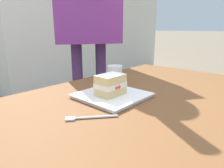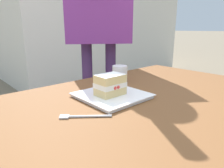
{
  "view_description": "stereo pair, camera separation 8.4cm",
  "coord_description": "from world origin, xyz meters",
  "px_view_note": "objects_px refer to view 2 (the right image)",
  "views": [
    {
      "loc": [
        -0.6,
        -0.38,
        0.97
      ],
      "look_at": [
        -0.01,
        0.17,
        0.74
      ],
      "focal_mm": 32.33,
      "sensor_mm": 36.0,
      "label": 1
    },
    {
      "loc": [
        -0.54,
        -0.43,
        0.97
      ],
      "look_at": [
        -0.01,
        0.17,
        0.74
      ],
      "focal_mm": 32.33,
      "sensor_mm": 36.0,
      "label": 2
    }
  ],
  "objects_px": {
    "dessert_plate": "(112,96)",
    "diner_person": "(98,3)",
    "coffee_cup": "(120,74)",
    "dessert_fork": "(82,116)",
    "cake_slice": "(110,85)",
    "patio_table": "(143,127)"
  },
  "relations": [
    {
      "from": "cake_slice",
      "to": "diner_person",
      "type": "xyz_separation_m",
      "value": [
        0.41,
        0.6,
        0.4
      ]
    },
    {
      "from": "cake_slice",
      "to": "dessert_fork",
      "type": "height_order",
      "value": "cake_slice"
    },
    {
      "from": "dessert_fork",
      "to": "diner_person",
      "type": "distance_m",
      "value": 1.01
    },
    {
      "from": "cake_slice",
      "to": "dessert_fork",
      "type": "xyz_separation_m",
      "value": [
        -0.19,
        -0.08,
        -0.05
      ]
    },
    {
      "from": "patio_table",
      "to": "dessert_fork",
      "type": "relative_size",
      "value": 11.03
    },
    {
      "from": "diner_person",
      "to": "coffee_cup",
      "type": "bearing_deg",
      "value": -114.4
    },
    {
      "from": "dessert_plate",
      "to": "diner_person",
      "type": "xyz_separation_m",
      "value": [
        0.4,
        0.59,
        0.45
      ]
    },
    {
      "from": "dessert_plate",
      "to": "coffee_cup",
      "type": "relative_size",
      "value": 2.94
    },
    {
      "from": "patio_table",
      "to": "dessert_fork",
      "type": "xyz_separation_m",
      "value": [
        -0.21,
        0.08,
        0.08
      ]
    },
    {
      "from": "coffee_cup",
      "to": "dessert_fork",
      "type": "bearing_deg",
      "value": -148.81
    },
    {
      "from": "cake_slice",
      "to": "coffee_cup",
      "type": "height_order",
      "value": "cake_slice"
    },
    {
      "from": "dessert_plate",
      "to": "diner_person",
      "type": "distance_m",
      "value": 0.84
    },
    {
      "from": "coffee_cup",
      "to": "diner_person",
      "type": "distance_m",
      "value": 0.62
    },
    {
      "from": "cake_slice",
      "to": "coffee_cup",
      "type": "relative_size",
      "value": 1.31
    },
    {
      "from": "patio_table",
      "to": "diner_person",
      "type": "xyz_separation_m",
      "value": [
        0.39,
        0.76,
        0.53
      ]
    },
    {
      "from": "patio_table",
      "to": "dessert_plate",
      "type": "bearing_deg",
      "value": 92.04
    },
    {
      "from": "dessert_fork",
      "to": "patio_table",
      "type": "bearing_deg",
      "value": -21.4
    },
    {
      "from": "patio_table",
      "to": "diner_person",
      "type": "distance_m",
      "value": 1.01
    },
    {
      "from": "dessert_plate",
      "to": "cake_slice",
      "type": "bearing_deg",
      "value": -164.55
    },
    {
      "from": "coffee_cup",
      "to": "diner_person",
      "type": "height_order",
      "value": "diner_person"
    },
    {
      "from": "coffee_cup",
      "to": "diner_person",
      "type": "relative_size",
      "value": 0.05
    },
    {
      "from": "patio_table",
      "to": "dessert_fork",
      "type": "bearing_deg",
      "value": 158.6
    }
  ]
}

